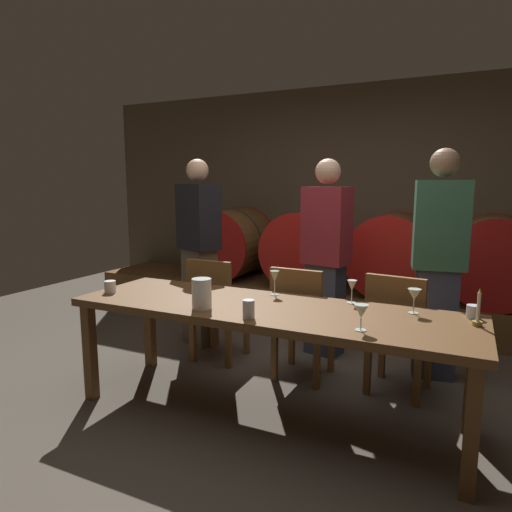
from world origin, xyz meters
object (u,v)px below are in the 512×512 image
Objects in this scene: guest_center at (326,256)px; cup_left at (110,287)px; wine_glass_far_right at (414,295)px; guest_left at (199,252)px; wine_glass_far_left at (275,277)px; cup_center at (249,309)px; cup_right at (473,312)px; wine_barrel_far_right at (493,260)px; wine_glass_center_left at (352,286)px; chair_left at (215,305)px; candle_center at (478,315)px; chair_center at (301,318)px; chair_right at (397,329)px; wine_barrel_center_right at (394,254)px; guest_right at (438,263)px; wine_barrel_center_left at (308,248)px; wine_glass_center_right at (361,312)px; wine_barrel_far_left at (231,243)px; dining_table at (267,317)px; pitcher at (202,294)px.

cup_left is (-1.17, -1.35, -0.11)m from guest_center.
guest_center is 1.28m from wine_glass_far_right.
guest_left is 10.02× the size of wine_glass_far_left.
cup_right is at bearing 25.62° from cup_center.
cup_left is (-2.51, -2.41, -0.01)m from wine_barrel_far_right.
wine_barrel_far_right is at bearing 65.64° from wine_glass_center_left.
wine_glass_center_left is 1.40× the size of cup_center.
chair_left is 2.03m from candle_center.
chair_center is at bearing -128.65° from wine_barrel_far_right.
chair_right is at bearing 133.17° from candle_center.
wine_barrel_far_right is 5.87× the size of wine_glass_far_right.
cup_center is (1.11, -1.22, -0.10)m from guest_left.
wine_barrel_center_right is 1.14m from guest_center.
wine_barrel_far_right is at bearing 62.20° from cup_center.
chair_right is 0.50× the size of guest_right.
wine_barrel_center_left is 5.74× the size of wine_glass_center_left.
cup_left is 0.78× the size of cup_center.
wine_barrel_far_right is 1.25m from guest_right.
wine_barrel_far_right reaches higher than wine_glass_center_left.
wine_glass_center_right is at bearing 92.12° from chair_right.
chair_left is (0.74, -1.63, -0.29)m from wine_barrel_far_left.
wine_barrel_far_right is (0.92, 0.00, 0.00)m from wine_barrel_center_right.
guest_left is 11.26× the size of wine_glass_center_left.
wine_barrel_center_left is at bearing -46.08° from chair_right.
wine_glass_center_right is at bearing -136.83° from cup_right.
chair_center is 0.92m from cup_center.
cup_right is (1.17, 0.28, 0.11)m from dining_table.
cup_right is at bearing 166.64° from chair_center.
wine_glass_far_left is (-0.09, -0.30, 0.36)m from chair_center.
guest_center is (0.78, 0.56, 0.38)m from chair_left.
guest_center is (1.12, 0.27, -0.00)m from guest_left.
wine_glass_far_right reaches higher than cup_right.
dining_table is 2.89× the size of chair_right.
cup_center is at bearing -148.74° from wine_glass_far_right.
wine_barrel_far_left is at bearing 180.00° from wine_barrel_center_left.
wine_glass_center_left is (0.80, 0.52, 0.02)m from pitcher.
cup_left is (-0.40, -0.78, 0.28)m from chair_left.
guest_left is 0.98× the size of guest_right.
wine_glass_far_left is 1.58× the size of cup_center.
chair_right is (0.72, 0.64, -0.17)m from dining_table.
chair_left is (-2.11, -1.63, -0.29)m from wine_barrel_far_right.
guest_left is (-1.53, -1.33, 0.10)m from wine_barrel_center_right.
chair_right is at bearing 55.59° from guest_right.
wine_barrel_center_left is 2.73m from candle_center.
chair_center is 0.52× the size of guest_center.
chair_center is at bearing 101.95° from guest_center.
wine_glass_far_right is 0.99m from cup_center.
wine_barrel_far_left is 5.11× the size of wine_glass_far_left.
wine_barrel_far_left is 0.51× the size of guest_left.
wine_glass_center_left reaches higher than wine_glass_center_right.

